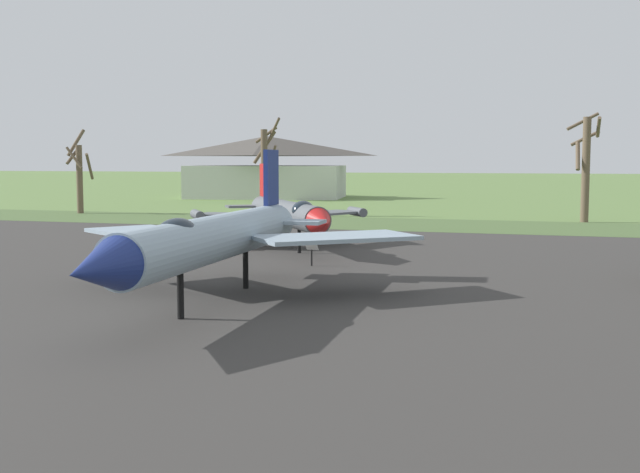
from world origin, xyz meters
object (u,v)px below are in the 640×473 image
object	(u,v)px
info_placard_rear_center	(312,252)
visitor_building	(267,167)
jet_fighter_rear_center	(287,213)
jet_fighter_rear_left	(212,238)

from	to	relation	value
info_placard_rear_center	visitor_building	distance (m)	68.69
jet_fighter_rear_center	jet_fighter_rear_left	size ratio (longest dim) A/B	0.76
jet_fighter_rear_center	jet_fighter_rear_left	xyz separation A→B (m)	(3.42, -16.78, 0.27)
jet_fighter_rear_left	visitor_building	distance (m)	78.07
jet_fighter_rear_center	visitor_building	distance (m)	61.20
info_placard_rear_center	jet_fighter_rear_center	bearing A→B (deg)	118.47
jet_fighter_rear_center	info_placard_rear_center	distance (m)	7.59
jet_fighter_rear_center	jet_fighter_rear_left	world-z (taller)	jet_fighter_rear_left
info_placard_rear_center	jet_fighter_rear_left	xyz separation A→B (m)	(-0.14, -10.20, 1.57)
jet_fighter_rear_center	info_placard_rear_center	bearing A→B (deg)	-61.53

